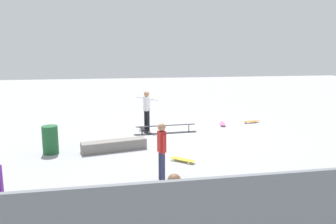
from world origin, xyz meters
The scene contains 11 objects.
ground_plane centered at (0.00, 0.00, 0.00)m, with size 60.00×60.00×0.00m, color #9E9EA3.
grind_rail centered at (0.48, 0.14, 0.15)m, with size 2.70×0.36×0.36m.
skate_ledge centered at (2.68, 2.20, 0.18)m, with size 2.24×0.47×0.36m, color gray.
skater_main centered at (1.20, -0.51, 1.00)m, with size 0.83×1.21×1.73m.
skateboard_main centered at (1.34, -0.39, 0.07)m, with size 0.39×0.82×0.09m.
bystander_red_shirt centered at (1.51, 5.15, 0.88)m, with size 0.22×0.36×1.55m.
bystander_blue_shirt centered at (1.93, 8.71, 0.88)m, with size 0.35×0.21×1.55m.
loose_skateboard_pink centered at (-2.40, -0.88, 0.07)m, with size 0.42×0.82×0.09m.
loose_skateboard_yellow centered at (0.63, 3.82, 0.07)m, with size 0.72×0.69×0.09m.
loose_skateboard_orange centered at (-3.95, -1.10, 0.07)m, with size 0.82×0.36×0.09m.
trash_bin centered at (4.79, 2.15, 0.47)m, with size 0.52×0.52×0.95m, color #1E592D.
Camera 1 is at (2.89, 13.26, 3.35)m, focal length 34.86 mm.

